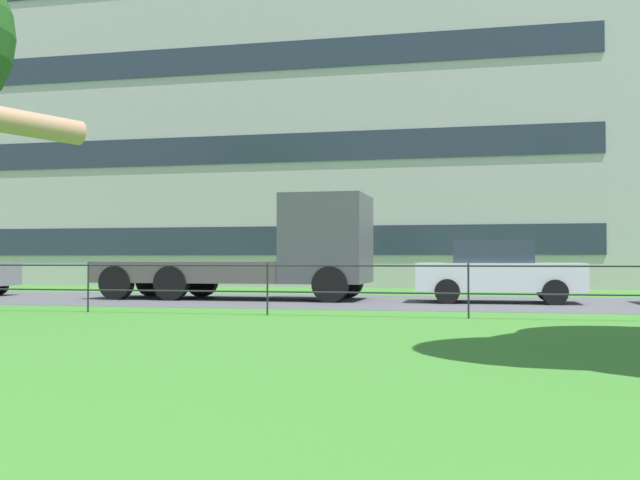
{
  "coord_description": "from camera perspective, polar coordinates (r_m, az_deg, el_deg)",
  "views": [
    {
      "loc": [
        4.16,
        0.13,
        1.07
      ],
      "look_at": [
        2.35,
        8.15,
        1.28
      ],
      "focal_mm": 42.49,
      "sensor_mm": 36.0,
      "label": 1
    }
  ],
  "objects": [
    {
      "name": "flatbed_truck_left",
      "position": [
        20.17,
        -3.55,
        -1.04
      ],
      "size": [
        7.31,
        2.45,
        2.75
      ],
      "color": "#4C4C51",
      "rests_on": "ground"
    },
    {
      "name": "park_fence",
      "position": [
        14.53,
        -3.98,
        -3.04
      ],
      "size": [
        37.82,
        0.04,
        1.0
      ],
      "color": "#232328",
      "rests_on": "ground"
    },
    {
      "name": "car_white_center",
      "position": [
        19.18,
        13.23,
        -2.3
      ],
      "size": [
        4.04,
        1.88,
        1.54
      ],
      "color": "silver",
      "rests_on": "ground"
    },
    {
      "name": "street_strip",
      "position": [
        19.5,
        0.33,
        -4.6
      ],
      "size": [
        80.0,
        6.69,
        0.01
      ],
      "primitive_type": "cube",
      "color": "#4C4C51",
      "rests_on": "ground"
    },
    {
      "name": "apartment_building_background",
      "position": [
        37.53,
        -4.21,
        10.91
      ],
      "size": [
        35.07,
        14.59,
        18.22
      ],
      "color": "#B7B2AD",
      "rests_on": "ground"
    }
  ]
}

